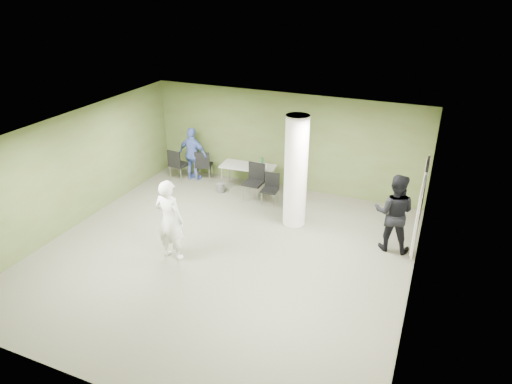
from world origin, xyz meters
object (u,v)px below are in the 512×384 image
at_px(man_black, 394,213).
at_px(folding_table, 249,167).
at_px(chair_back_left, 177,162).
at_px(woman_white, 170,220).
at_px(man_blue, 193,154).

bearing_deg(man_black, folding_table, -22.44).
distance_m(folding_table, chair_back_left, 2.27).
distance_m(woman_white, man_black, 4.93).
bearing_deg(folding_table, man_blue, 175.55).
xyz_separation_m(folding_table, man_blue, (-1.82, -0.01, 0.13)).
bearing_deg(chair_back_left, woman_white, 126.89).
bearing_deg(man_blue, woman_white, 117.34).
xyz_separation_m(chair_back_left, man_blue, (0.43, 0.23, 0.25)).
height_order(folding_table, woman_white, woman_white).
bearing_deg(chair_back_left, man_blue, -145.09).
relative_size(man_black, man_blue, 1.12).
distance_m(folding_table, man_blue, 1.83).
height_order(chair_back_left, man_black, man_black).
xyz_separation_m(chair_back_left, woman_white, (2.13, -3.69, 0.36)).
xyz_separation_m(woman_white, man_blue, (-1.70, 3.92, -0.11)).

